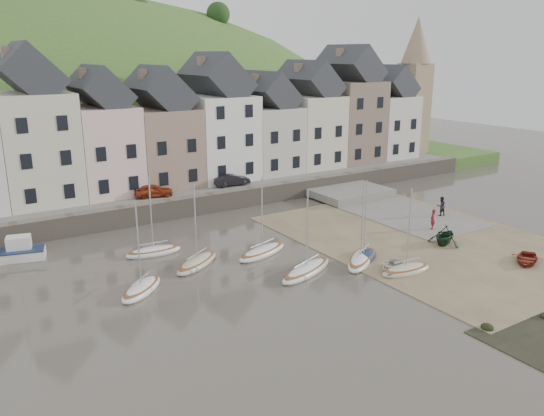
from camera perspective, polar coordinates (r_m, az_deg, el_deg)
ground at (r=39.62m, az=4.74°, el=-6.19°), size 160.00×160.00×0.00m
quay_land at (r=66.53m, az=-12.25°, el=3.30°), size 90.00×30.00×1.50m
quay_street at (r=55.98m, az=-8.07°, el=2.00°), size 70.00×7.00×0.10m
seawall at (r=53.08m, az=-6.45°, el=0.56°), size 70.00×1.20×1.80m
beach at (r=46.75m, az=15.53°, el=-3.19°), size 18.00×26.00×0.06m
slipway at (r=54.74m, az=12.15°, el=-0.14°), size 8.00×18.00×0.12m
hillside at (r=96.46m, az=-20.38°, el=-5.04°), size 134.40×84.00×84.00m
townhouse_terrace at (r=58.77m, az=-8.18°, el=8.39°), size 61.05×8.00×13.93m
church_spire at (r=77.98m, az=14.68°, el=12.62°), size 4.00×4.00×18.00m
sailboat_0 at (r=42.74m, az=-12.30°, el=-4.45°), size 4.41×1.83×6.32m
sailboat_1 at (r=36.44m, az=-13.49°, el=-8.18°), size 4.20×3.95×6.32m
sailboat_2 at (r=39.98m, az=-7.85°, el=-5.67°), size 4.85×3.90×6.32m
sailboat_3 at (r=41.71m, az=-1.03°, el=-4.59°), size 5.21×2.97×6.32m
sailboat_4 at (r=38.36m, az=3.61°, el=-6.51°), size 5.77×3.44×6.32m
sailboat_5 at (r=41.22m, az=9.55°, el=-5.06°), size 4.11×3.14×6.32m
sailboat_6 at (r=40.78m, az=9.24°, el=-5.29°), size 5.01×4.29×6.32m
sailboat_7 at (r=39.49m, az=13.84°, el=-6.28°), size 4.16×1.86×6.32m
motorboat_2 at (r=45.00m, az=-25.51°, el=-4.21°), size 5.12×2.85×1.70m
rowboat_white at (r=39.32m, az=12.45°, el=-6.13°), size 3.61×3.38×0.61m
rowboat_green at (r=45.77m, az=17.60°, el=-2.70°), size 3.64×3.39×1.56m
rowboat_red at (r=44.07m, az=25.07°, el=-4.85°), size 3.76×3.41×0.64m
person_red at (r=49.18m, az=16.45°, el=-1.12°), size 0.77×0.74×1.78m
person_dark at (r=53.47m, az=17.26°, el=0.19°), size 1.01×0.86×1.83m
car_left at (r=53.16m, az=-12.30°, el=1.78°), size 3.86×2.20×1.24m
car_right at (r=56.59m, az=-4.22°, el=2.96°), size 3.84×1.57×1.24m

